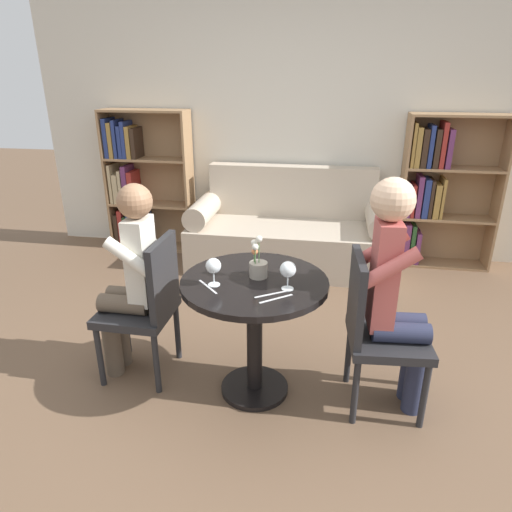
{
  "coord_description": "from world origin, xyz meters",
  "views": [
    {
      "loc": [
        0.38,
        -2.2,
        1.78
      ],
      "look_at": [
        0.0,
        0.05,
        0.85
      ],
      "focal_mm": 32.0,
      "sensor_mm": 36.0,
      "label": 1
    }
  ],
  "objects_px": {
    "person_left": "(130,279)",
    "wine_glass_right": "(288,270)",
    "wine_glass_left": "(213,267)",
    "chair_right": "(376,327)",
    "person_right": "(396,291)",
    "chair_left": "(147,303)",
    "bookshelf_right": "(436,190)",
    "couch": "(288,234)",
    "flower_vase": "(258,265)",
    "bookshelf_left": "(140,184)"
  },
  "relations": [
    {
      "from": "chair_left",
      "to": "flower_vase",
      "type": "distance_m",
      "value": 0.74
    },
    {
      "from": "couch",
      "to": "person_left",
      "type": "xyz_separation_m",
      "value": [
        -0.75,
        -1.88,
        0.33
      ]
    },
    {
      "from": "person_left",
      "to": "chair_right",
      "type": "bearing_deg",
      "value": 88.41
    },
    {
      "from": "couch",
      "to": "person_right",
      "type": "height_order",
      "value": "person_right"
    },
    {
      "from": "bookshelf_right",
      "to": "wine_glass_left",
      "type": "distance_m",
      "value": 2.79
    },
    {
      "from": "chair_left",
      "to": "chair_right",
      "type": "distance_m",
      "value": 1.33
    },
    {
      "from": "bookshelf_right",
      "to": "wine_glass_right",
      "type": "bearing_deg",
      "value": -116.93
    },
    {
      "from": "flower_vase",
      "to": "bookshelf_left",
      "type": "bearing_deg",
      "value": 126.47
    },
    {
      "from": "chair_left",
      "to": "person_left",
      "type": "height_order",
      "value": "person_left"
    },
    {
      "from": "bookshelf_left",
      "to": "person_right",
      "type": "xyz_separation_m",
      "value": [
        2.34,
        -2.2,
        0.03
      ]
    },
    {
      "from": "person_left",
      "to": "flower_vase",
      "type": "height_order",
      "value": "person_left"
    },
    {
      "from": "chair_left",
      "to": "wine_glass_left",
      "type": "bearing_deg",
      "value": 71.37
    },
    {
      "from": "person_left",
      "to": "person_right",
      "type": "height_order",
      "value": "person_right"
    },
    {
      "from": "bookshelf_right",
      "to": "wine_glass_left",
      "type": "bearing_deg",
      "value": -123.9
    },
    {
      "from": "wine_glass_right",
      "to": "flower_vase",
      "type": "relative_size",
      "value": 0.64
    },
    {
      "from": "person_left",
      "to": "person_right",
      "type": "distance_m",
      "value": 1.5
    },
    {
      "from": "person_left",
      "to": "flower_vase",
      "type": "distance_m",
      "value": 0.78
    },
    {
      "from": "chair_right",
      "to": "person_right",
      "type": "relative_size",
      "value": 0.69
    },
    {
      "from": "chair_right",
      "to": "wine_glass_right",
      "type": "height_order",
      "value": "chair_right"
    },
    {
      "from": "person_right",
      "to": "wine_glass_left",
      "type": "height_order",
      "value": "person_right"
    },
    {
      "from": "bookshelf_left",
      "to": "chair_right",
      "type": "height_order",
      "value": "bookshelf_left"
    },
    {
      "from": "chair_right",
      "to": "person_right",
      "type": "xyz_separation_m",
      "value": [
        0.08,
        0.01,
        0.22
      ]
    },
    {
      "from": "person_left",
      "to": "wine_glass_right",
      "type": "relative_size",
      "value": 7.91
    },
    {
      "from": "bookshelf_left",
      "to": "person_right",
      "type": "height_order",
      "value": "bookshelf_left"
    },
    {
      "from": "chair_left",
      "to": "bookshelf_right",
      "type": "bearing_deg",
      "value": 137.89
    },
    {
      "from": "person_left",
      "to": "person_right",
      "type": "relative_size",
      "value": 0.93
    },
    {
      "from": "bookshelf_left",
      "to": "bookshelf_right",
      "type": "height_order",
      "value": "same"
    },
    {
      "from": "chair_right",
      "to": "flower_vase",
      "type": "height_order",
      "value": "flower_vase"
    },
    {
      "from": "bookshelf_right",
      "to": "chair_right",
      "type": "bearing_deg",
      "value": -107.34
    },
    {
      "from": "couch",
      "to": "chair_left",
      "type": "distance_m",
      "value": 2.01
    },
    {
      "from": "bookshelf_left",
      "to": "wine_glass_right",
      "type": "bearing_deg",
      "value": -52.19
    },
    {
      "from": "flower_vase",
      "to": "wine_glass_right",
      "type": "bearing_deg",
      "value": -34.94
    },
    {
      "from": "wine_glass_left",
      "to": "wine_glass_right",
      "type": "relative_size",
      "value": 0.99
    },
    {
      "from": "bookshelf_left",
      "to": "chair_left",
      "type": "relative_size",
      "value": 1.59
    },
    {
      "from": "chair_right",
      "to": "flower_vase",
      "type": "relative_size",
      "value": 3.76
    },
    {
      "from": "wine_glass_left",
      "to": "bookshelf_left",
      "type": "bearing_deg",
      "value": 121.07
    },
    {
      "from": "person_right",
      "to": "wine_glass_right",
      "type": "distance_m",
      "value": 0.58
    },
    {
      "from": "person_right",
      "to": "bookshelf_left",
      "type": "bearing_deg",
      "value": 42.35
    },
    {
      "from": "person_left",
      "to": "flower_vase",
      "type": "relative_size",
      "value": 5.08
    },
    {
      "from": "chair_right",
      "to": "wine_glass_right",
      "type": "distance_m",
      "value": 0.59
    },
    {
      "from": "couch",
      "to": "chair_right",
      "type": "bearing_deg",
      "value": -71.18
    },
    {
      "from": "chair_right",
      "to": "person_right",
      "type": "distance_m",
      "value": 0.23
    },
    {
      "from": "couch",
      "to": "person_left",
      "type": "distance_m",
      "value": 2.05
    },
    {
      "from": "chair_left",
      "to": "flower_vase",
      "type": "xyz_separation_m",
      "value": [
        0.68,
        -0.03,
        0.3
      ]
    },
    {
      "from": "bookshelf_right",
      "to": "chair_left",
      "type": "height_order",
      "value": "bookshelf_right"
    },
    {
      "from": "person_left",
      "to": "wine_glass_left",
      "type": "bearing_deg",
      "value": 74.14
    },
    {
      "from": "chair_left",
      "to": "person_left",
      "type": "xyz_separation_m",
      "value": [
        -0.09,
        0.0,
        0.15
      ]
    },
    {
      "from": "bookshelf_left",
      "to": "person_right",
      "type": "distance_m",
      "value": 3.21
    },
    {
      "from": "couch",
      "to": "bookshelf_left",
      "type": "distance_m",
      "value": 1.66
    },
    {
      "from": "chair_right",
      "to": "wine_glass_left",
      "type": "xyz_separation_m",
      "value": [
        -0.86,
        -0.1,
        0.34
      ]
    }
  ]
}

